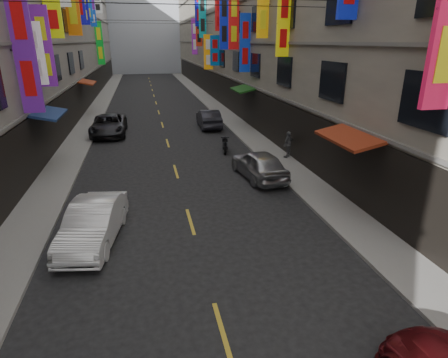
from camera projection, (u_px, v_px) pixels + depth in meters
name	position (u px, v px, depth m)	size (l,w,h in m)	color
sidewalk_left	(94.00, 114.00, 35.15)	(2.00, 90.00, 0.12)	slate
sidewalk_right	(219.00, 109.00, 37.52)	(2.00, 90.00, 0.12)	slate
building_row_left	(4.00, 2.00, 30.69)	(10.14, 90.00, 19.00)	gray
building_row_right	(280.00, 8.00, 35.44)	(10.14, 90.00, 19.00)	gray
haze_block	(143.00, 18.00, 78.38)	(18.00, 8.00, 22.00)	#A7AEBA
shop_signage	(153.00, 2.00, 26.84)	(14.00, 55.00, 12.15)	blue
street_awnings	(147.00, 109.00, 20.40)	(13.99, 35.20, 0.41)	#124622
overhead_cables	(160.00, 0.00, 22.30)	(14.00, 38.04, 1.24)	black
lane_markings	(160.00, 118.00, 33.60)	(0.12, 80.20, 0.01)	gold
scooter_far_right	(225.00, 145.00, 23.25)	(0.64, 1.79, 1.14)	black
car_left_mid	(93.00, 223.00, 12.68)	(1.49, 4.29, 1.41)	white
car_left_far	(109.00, 125.00, 27.33)	(2.41, 5.24, 1.46)	black
car_right_mid	(259.00, 164.00, 18.68)	(1.70, 4.22, 1.44)	#A7A7AC
car_right_far	(209.00, 119.00, 29.73)	(1.51, 4.33, 1.43)	#27262E
pedestrian_rfar	(288.00, 144.00, 21.61)	(0.90, 0.51, 1.54)	slate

